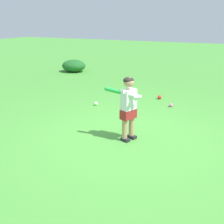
# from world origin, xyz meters

# --- Properties ---
(ground_plane) EXTENTS (40.00, 40.00, 0.00)m
(ground_plane) POSITION_xyz_m (0.00, 0.00, 0.00)
(ground_plane) COLOR #479338
(child_batter) EXTENTS (0.31, 0.64, 1.08)m
(child_batter) POSITION_xyz_m (-0.16, -0.05, 0.65)
(child_batter) COLOR #232328
(child_batter) RESTS_ON ground
(play_ball_midfield) EXTENTS (0.09, 0.09, 0.09)m
(play_ball_midfield) POSITION_xyz_m (1.96, -0.29, 0.04)
(play_ball_midfield) COLOR pink
(play_ball_midfield) RESTS_ON ground
(play_ball_center_lawn) EXTENTS (0.10, 0.10, 0.10)m
(play_ball_center_lawn) POSITION_xyz_m (2.49, 0.14, 0.05)
(play_ball_center_lawn) COLOR red
(play_ball_center_lawn) RESTS_ON ground
(play_ball_by_bucket) EXTENTS (0.09, 0.09, 0.09)m
(play_ball_by_bucket) POSITION_xyz_m (1.33, 1.36, 0.04)
(play_ball_by_bucket) COLOR white
(play_ball_by_bucket) RESTS_ON ground
(shrub_left_background) EXTENTS (0.82, 0.92, 0.46)m
(shrub_left_background) POSITION_xyz_m (4.79, 4.18, 0.23)
(shrub_left_background) COLOR #1E5B23
(shrub_left_background) RESTS_ON ground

